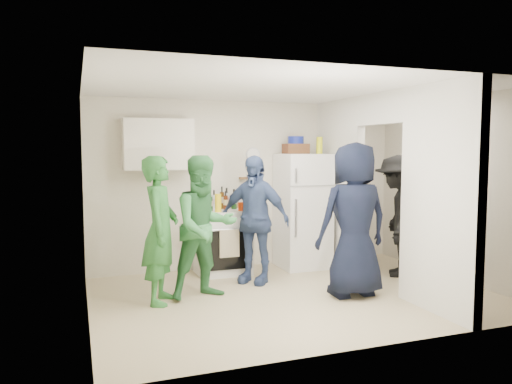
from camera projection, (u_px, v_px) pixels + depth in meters
floor at (295, 295)px, 6.10m from camera, size 4.80×4.80×0.00m
wall_back at (249, 184)px, 7.59m from camera, size 4.80×0.00×4.80m
wall_front at (376, 210)px, 4.40m from camera, size 4.80×0.00×4.80m
wall_left at (85, 201)px, 5.18m from camera, size 0.00×3.40×3.40m
wall_right at (456, 188)px, 6.81m from camera, size 0.00×3.40×3.40m
ceiling at (297, 89)px, 5.88m from camera, size 4.80×4.80×0.00m
partition_pier_back at (339, 185)px, 7.43m from camera, size 0.12×1.20×2.50m
partition_pier_front at (440, 199)px, 5.37m from camera, size 0.12×1.20×2.50m
partition_header at (383, 108)px, 6.31m from camera, size 0.12×1.00×0.40m
stove at (222, 241)px, 7.16m from camera, size 0.77×0.64×0.92m
upper_cabinet at (158, 144)px, 6.89m from camera, size 0.95×0.34×0.70m
fridge at (303, 211)px, 7.53m from camera, size 0.71×0.69×1.71m
wicker_basket at (296, 149)px, 7.46m from camera, size 0.35×0.25×0.15m
blue_bowl at (296, 140)px, 7.45m from camera, size 0.24×0.24×0.11m
yellow_cup_stack_top at (319, 145)px, 7.42m from camera, size 0.09×0.09×0.25m
wall_clock at (253, 155)px, 7.54m from camera, size 0.22×0.02×0.22m
spice_shelf at (251, 178)px, 7.53m from camera, size 0.35×0.08×0.03m
nook_window at (446, 159)px, 6.95m from camera, size 0.03×0.70×0.80m
nook_window_frame at (445, 159)px, 6.95m from camera, size 0.04×0.76×0.86m
nook_valance at (444, 134)px, 6.91m from camera, size 0.04×0.82×0.18m
yellow_cup_stack_stove at (218, 203)px, 6.87m from camera, size 0.09×0.09×0.25m
red_cup at (241, 206)px, 7.01m from camera, size 0.09×0.09×0.12m
person_green_left at (160, 230)px, 5.76m from camera, size 0.60×0.73×1.71m
person_green_center at (205, 227)px, 5.96m from camera, size 0.94×0.80×1.71m
person_denim at (254, 219)px, 6.65m from camera, size 1.00×1.01×1.70m
person_navy at (354, 220)px, 6.02m from camera, size 0.92×0.60×1.87m
person_nook at (397, 216)px, 7.01m from camera, size 1.12×1.27×1.70m
bottle_a at (201, 199)px, 7.14m from camera, size 0.06×0.06×0.30m
bottle_b at (210, 202)px, 6.97m from camera, size 0.06×0.06×0.26m
bottle_c at (214, 199)px, 7.23m from camera, size 0.07×0.07×0.27m
bottle_d at (226, 200)px, 7.08m from camera, size 0.06×0.06×0.28m
bottle_e at (227, 198)px, 7.30m from camera, size 0.08×0.08×0.30m
bottle_f at (234, 199)px, 7.20m from camera, size 0.08×0.08×0.29m
bottle_g at (236, 199)px, 7.33m from camera, size 0.06×0.06×0.26m
bottle_h at (204, 203)px, 6.88m from camera, size 0.06×0.06×0.25m
bottle_i at (222, 198)px, 7.23m from camera, size 0.06×0.06×0.32m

